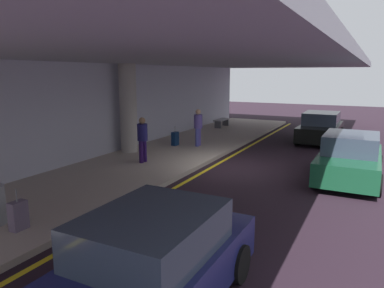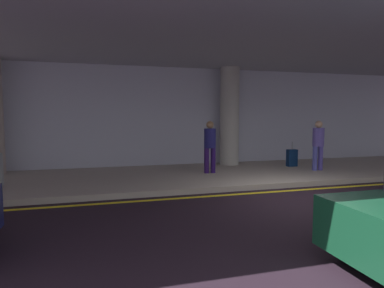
{
  "view_description": "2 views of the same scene",
  "coord_description": "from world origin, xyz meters",
  "px_view_note": "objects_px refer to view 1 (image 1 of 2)",
  "views": [
    {
      "loc": [
        -12.2,
        -4.54,
        3.4
      ],
      "look_at": [
        -0.94,
        1.21,
        0.94
      ],
      "focal_mm": 33.91,
      "sensor_mm": 36.0,
      "label": 1
    },
    {
      "loc": [
        -4.68,
        -6.88,
        1.99
      ],
      "look_at": [
        -2.27,
        1.79,
        1.22
      ],
      "focal_mm": 30.6,
      "sensor_mm": 36.0,
      "label": 2
    }
  ],
  "objects_px": {
    "suitcase_upright_primary": "(175,139)",
    "suitcase_upright_secondary": "(18,216)",
    "support_column_left_mid": "(128,108)",
    "bench_metal": "(222,121)",
    "person_waiting_for_ride": "(142,137)",
    "car_navy": "(150,267)",
    "car_black": "(321,128)",
    "traveler_with_luggage": "(198,125)",
    "car_dark_green": "(350,158)"
  },
  "relations": [
    {
      "from": "car_dark_green",
      "to": "traveler_with_luggage",
      "type": "relative_size",
      "value": 2.44
    },
    {
      "from": "car_black",
      "to": "traveler_with_luggage",
      "type": "bearing_deg",
      "value": 133.74
    },
    {
      "from": "support_column_left_mid",
      "to": "car_navy",
      "type": "xyz_separation_m",
      "value": [
        -8.29,
        -6.54,
        -1.26
      ]
    },
    {
      "from": "suitcase_upright_primary",
      "to": "suitcase_upright_secondary",
      "type": "relative_size",
      "value": 1.0
    },
    {
      "from": "car_dark_green",
      "to": "car_black",
      "type": "height_order",
      "value": "same"
    },
    {
      "from": "car_navy",
      "to": "bench_metal",
      "type": "distance_m",
      "value": 17.71
    },
    {
      "from": "person_waiting_for_ride",
      "to": "car_black",
      "type": "bearing_deg",
      "value": 93.89
    },
    {
      "from": "suitcase_upright_secondary",
      "to": "car_navy",
      "type": "bearing_deg",
      "value": -75.56
    },
    {
      "from": "car_black",
      "to": "suitcase_upright_primary",
      "type": "height_order",
      "value": "car_black"
    },
    {
      "from": "traveler_with_luggage",
      "to": "suitcase_upright_secondary",
      "type": "distance_m",
      "value": 9.88
    },
    {
      "from": "traveler_with_luggage",
      "to": "car_dark_green",
      "type": "bearing_deg",
      "value": 92.16
    },
    {
      "from": "person_waiting_for_ride",
      "to": "suitcase_upright_primary",
      "type": "distance_m",
      "value": 3.45
    },
    {
      "from": "support_column_left_mid",
      "to": "suitcase_upright_secondary",
      "type": "bearing_deg",
      "value": -160.31
    },
    {
      "from": "bench_metal",
      "to": "person_waiting_for_ride",
      "type": "bearing_deg",
      "value": -174.98
    },
    {
      "from": "car_navy",
      "to": "bench_metal",
      "type": "relative_size",
      "value": 2.56
    },
    {
      "from": "car_navy",
      "to": "traveler_with_luggage",
      "type": "relative_size",
      "value": 2.44
    },
    {
      "from": "traveler_with_luggage",
      "to": "person_waiting_for_ride",
      "type": "distance_m",
      "value": 3.73
    },
    {
      "from": "support_column_left_mid",
      "to": "suitcase_upright_secondary",
      "type": "relative_size",
      "value": 4.06
    },
    {
      "from": "car_black",
      "to": "bench_metal",
      "type": "height_order",
      "value": "car_black"
    },
    {
      "from": "car_navy",
      "to": "car_black",
      "type": "height_order",
      "value": "same"
    },
    {
      "from": "support_column_left_mid",
      "to": "suitcase_upright_primary",
      "type": "relative_size",
      "value": 4.06
    },
    {
      "from": "car_navy",
      "to": "suitcase_upright_secondary",
      "type": "height_order",
      "value": "car_navy"
    },
    {
      "from": "support_column_left_mid",
      "to": "suitcase_upright_primary",
      "type": "distance_m",
      "value": 2.75
    },
    {
      "from": "person_waiting_for_ride",
      "to": "support_column_left_mid",
      "type": "bearing_deg",
      "value": 177.08
    },
    {
      "from": "support_column_left_mid",
      "to": "car_black",
      "type": "relative_size",
      "value": 0.89
    },
    {
      "from": "bench_metal",
      "to": "traveler_with_luggage",
      "type": "bearing_deg",
      "value": -167.6
    },
    {
      "from": "person_waiting_for_ride",
      "to": "suitcase_upright_primary",
      "type": "height_order",
      "value": "person_waiting_for_ride"
    },
    {
      "from": "car_navy",
      "to": "traveler_with_luggage",
      "type": "height_order",
      "value": "traveler_with_luggage"
    },
    {
      "from": "car_navy",
      "to": "suitcase_upright_primary",
      "type": "height_order",
      "value": "car_navy"
    },
    {
      "from": "suitcase_upright_secondary",
      "to": "bench_metal",
      "type": "bearing_deg",
      "value": 33.48
    },
    {
      "from": "suitcase_upright_secondary",
      "to": "bench_metal",
      "type": "relative_size",
      "value": 0.56
    },
    {
      "from": "support_column_left_mid",
      "to": "traveler_with_luggage",
      "type": "bearing_deg",
      "value": -41.06
    },
    {
      "from": "car_navy",
      "to": "car_black",
      "type": "xyz_separation_m",
      "value": [
        15.04,
        -0.25,
        0.0
      ]
    },
    {
      "from": "car_black",
      "to": "car_dark_green",
      "type": "bearing_deg",
      "value": -163.82
    },
    {
      "from": "traveler_with_luggage",
      "to": "bench_metal",
      "type": "bearing_deg",
      "value": -147.15
    },
    {
      "from": "support_column_left_mid",
      "to": "car_dark_green",
      "type": "distance_m",
      "value": 8.66
    },
    {
      "from": "person_waiting_for_ride",
      "to": "car_navy",
      "type": "bearing_deg",
      "value": -18.11
    },
    {
      "from": "car_dark_green",
      "to": "traveler_with_luggage",
      "type": "bearing_deg",
      "value": -108.46
    },
    {
      "from": "traveler_with_luggage",
      "to": "bench_metal",
      "type": "height_order",
      "value": "traveler_with_luggage"
    },
    {
      "from": "suitcase_upright_secondary",
      "to": "traveler_with_luggage",
      "type": "bearing_deg",
      "value": 30.02
    },
    {
      "from": "car_dark_green",
      "to": "traveler_with_luggage",
      "type": "distance_m",
      "value": 6.85
    },
    {
      "from": "support_column_left_mid",
      "to": "bench_metal",
      "type": "distance_m",
      "value": 8.61
    },
    {
      "from": "car_navy",
      "to": "person_waiting_for_ride",
      "type": "bearing_deg",
      "value": 32.26
    },
    {
      "from": "person_waiting_for_ride",
      "to": "bench_metal",
      "type": "height_order",
      "value": "person_waiting_for_ride"
    },
    {
      "from": "suitcase_upright_primary",
      "to": "bench_metal",
      "type": "distance_m",
      "value": 6.43
    },
    {
      "from": "support_column_left_mid",
      "to": "car_navy",
      "type": "bearing_deg",
      "value": -141.74
    },
    {
      "from": "support_column_left_mid",
      "to": "car_dark_green",
      "type": "xyz_separation_m",
      "value": [
        0.24,
        -8.57,
        -1.26
      ]
    },
    {
      "from": "bench_metal",
      "to": "car_dark_green",
      "type": "bearing_deg",
      "value": -136.39
    },
    {
      "from": "car_navy",
      "to": "suitcase_upright_primary",
      "type": "distance_m",
      "value": 11.68
    },
    {
      "from": "support_column_left_mid",
      "to": "car_dark_green",
      "type": "height_order",
      "value": "support_column_left_mid"
    }
  ]
}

